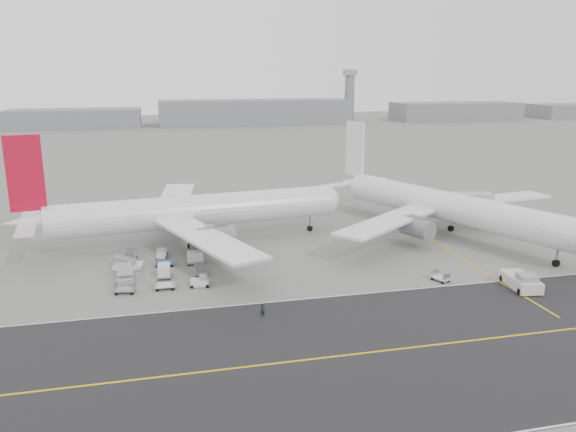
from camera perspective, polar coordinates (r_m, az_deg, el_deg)
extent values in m
plane|color=gray|center=(76.92, 0.51, -7.90)|extent=(700.00, 700.00, 0.00)
cube|color=#252527|center=(62.79, 9.09, -13.45)|extent=(220.00, 32.00, 0.02)
cube|color=gold|center=(62.78, 9.09, -13.44)|extent=(220.00, 0.30, 0.01)
cube|color=silver|center=(76.22, 4.60, -8.14)|extent=(220.00, 0.25, 0.01)
cube|color=gold|center=(92.43, 18.19, -4.75)|extent=(0.30, 40.00, 0.01)
cylinder|color=gray|center=(354.36, 6.25, 11.79)|extent=(6.00, 6.00, 28.00)
cube|color=#939398|center=(354.04, 6.32, 14.29)|extent=(7.00, 7.00, 3.50)
cylinder|color=white|center=(99.08, -9.35, 0.51)|extent=(49.43, 11.59, 5.63)
sphere|color=white|center=(106.24, 3.75, 1.61)|extent=(5.52, 5.52, 5.52)
cone|color=white|center=(97.74, -24.33, -0.52)|extent=(10.13, 6.20, 5.07)
cube|color=#B80C25|center=(96.27, -25.16, 3.93)|extent=(5.41, 1.15, 11.98)
cube|color=white|center=(93.01, -25.07, -1.22)|extent=(3.77, 9.25, 0.25)
cube|color=white|center=(102.58, -24.67, 0.17)|extent=(3.77, 9.25, 0.25)
cube|color=white|center=(84.99, -8.20, -2.25)|extent=(15.26, 27.30, 0.45)
cube|color=white|center=(113.30, -11.37, 1.79)|extent=(9.22, 27.48, 0.45)
cylinder|color=gray|center=(90.22, -7.30, -2.17)|extent=(6.37, 4.20, 3.49)
cylinder|color=gray|center=(109.52, -9.71, 0.68)|extent=(6.37, 4.20, 3.49)
cylinder|color=black|center=(106.37, 2.23, -1.27)|extent=(1.12, 0.63, 1.06)
cylinder|color=black|center=(96.96, -9.88, -3.03)|extent=(1.12, 0.63, 1.06)
cylinder|color=black|center=(103.34, -10.57, -1.97)|extent=(1.12, 0.63, 1.06)
cylinder|color=gray|center=(105.98, 2.24, -0.50)|extent=(0.36, 0.36, 2.96)
cylinder|color=white|center=(105.76, 16.05, 0.89)|extent=(23.43, 45.55, 5.41)
cone|color=white|center=(121.97, 6.90, 3.28)|extent=(8.08, 10.38, 4.87)
cube|color=white|center=(121.19, 6.82, 6.79)|extent=(2.49, 4.96, 11.51)
cube|color=white|center=(119.44, 4.95, 3.16)|extent=(8.96, 5.76, 0.25)
cube|color=white|center=(125.79, 8.22, 3.63)|extent=(8.96, 5.76, 0.25)
cube|color=white|center=(96.08, 10.23, -0.51)|extent=(24.14, 20.18, 0.45)
cube|color=white|center=(117.90, 19.87, 1.60)|extent=(26.48, 9.74, 0.45)
cylinder|color=gray|center=(98.16, 12.97, -1.16)|extent=(5.34, 6.61, 3.35)
cylinder|color=gray|center=(113.32, 19.49, 0.44)|extent=(5.34, 6.61, 3.35)
cylinder|color=black|center=(96.33, 25.57, -4.34)|extent=(0.92, 1.27, 1.17)
cylinder|color=black|center=(105.55, 14.04, -1.79)|extent=(0.92, 1.27, 1.17)
cylinder|color=black|center=(110.48, 16.21, -1.22)|extent=(0.92, 1.27, 1.17)
cylinder|color=gray|center=(95.92, 25.66, -3.54)|extent=(0.36, 0.36, 2.84)
cube|color=beige|center=(85.03, 22.56, -6.17)|extent=(4.03, 7.01, 1.50)
cube|color=#939398|center=(83.44, 23.12, -5.79)|extent=(2.61, 2.43, 0.97)
cylinder|color=gray|center=(88.53, 21.30, -5.51)|extent=(0.52, 2.79, 0.17)
cylinder|color=black|center=(82.42, 22.51, -7.13)|extent=(0.55, 1.01, 0.97)
cylinder|color=black|center=(83.76, 24.20, -6.97)|extent=(0.55, 1.01, 0.97)
cylinder|color=black|center=(86.67, 20.92, -5.94)|extent=(0.55, 1.01, 0.97)
cylinder|color=black|center=(87.94, 22.55, -5.80)|extent=(0.55, 1.01, 0.97)
cylinder|color=gray|center=(117.49, 19.64, 0.21)|extent=(1.71, 1.71, 4.27)
cube|color=#939398|center=(117.91, 19.57, -0.62)|extent=(3.35, 3.35, 0.75)
cube|color=#AEAEB3|center=(114.64, 16.22, 1.56)|extent=(16.25, 6.69, 2.77)
cube|color=#939398|center=(112.81, 12.46, 1.60)|extent=(2.05, 3.62, 3.20)
cylinder|color=black|center=(119.38, 19.92, -0.50)|extent=(0.46, 0.70, 0.64)
imported|color=black|center=(69.66, -2.59, -9.56)|extent=(0.72, 0.54, 1.80)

